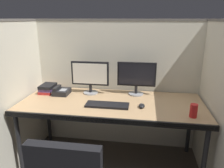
{
  "coord_description": "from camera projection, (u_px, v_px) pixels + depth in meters",
  "views": [
    {
      "loc": [
        0.32,
        -1.76,
        1.58
      ],
      "look_at": [
        0.0,
        0.35,
        0.92
      ],
      "focal_mm": 34.25,
      "sensor_mm": 36.0,
      "label": 1
    }
  ],
  "objects": [
    {
      "name": "desk",
      "position": [
        111.0,
        107.0,
        2.24
      ],
      "size": [
        1.9,
        0.8,
        0.74
      ],
      "color": "tan",
      "rests_on": "ground"
    },
    {
      "name": "book_stack",
      "position": [
        48.0,
        88.0,
        2.51
      ],
      "size": [
        0.16,
        0.22,
        0.1
      ],
      "color": "#B22626",
      "rests_on": "desk"
    },
    {
      "name": "cubicle_partition_left",
      "position": [
        18.0,
        96.0,
        2.27
      ],
      "size": [
        0.06,
        1.41,
        1.57
      ],
      "color": "beige",
      "rests_on": "ground"
    },
    {
      "name": "cubicle_partition_right",
      "position": [
        215.0,
        107.0,
        1.98
      ],
      "size": [
        0.06,
        1.41,
        1.57
      ],
      "color": "beige",
      "rests_on": "ground"
    },
    {
      "name": "desk_phone",
      "position": [
        61.0,
        91.0,
        2.45
      ],
      "size": [
        0.17,
        0.19,
        0.09
      ],
      "color": "black",
      "rests_on": "desk"
    },
    {
      "name": "soda_can",
      "position": [
        194.0,
        111.0,
        1.87
      ],
      "size": [
        0.07,
        0.07,
        0.12
      ],
      "primitive_type": "cylinder",
      "color": "red",
      "rests_on": "desk"
    },
    {
      "name": "monitor_right",
      "position": [
        136.0,
        76.0,
        2.39
      ],
      "size": [
        0.43,
        0.17,
        0.37
      ],
      "color": "gray",
      "rests_on": "desk"
    },
    {
      "name": "monitor_left",
      "position": [
        90.0,
        75.0,
        2.43
      ],
      "size": [
        0.43,
        0.17,
        0.37
      ],
      "color": "gray",
      "rests_on": "desk"
    },
    {
      "name": "cubicle_partition_rear",
      "position": [
        117.0,
        85.0,
        2.64
      ],
      "size": [
        2.21,
        0.06,
        1.57
      ],
      "color": "beige",
      "rests_on": "ground"
    },
    {
      "name": "computer_mouse",
      "position": [
        142.0,
        106.0,
        2.09
      ],
      "size": [
        0.06,
        0.1,
        0.04
      ],
      "color": "black",
      "rests_on": "desk"
    },
    {
      "name": "keyboard_main",
      "position": [
        107.0,
        105.0,
        2.13
      ],
      "size": [
        0.43,
        0.15,
        0.02
      ],
      "primitive_type": "cube",
      "color": "black",
      "rests_on": "desk"
    }
  ]
}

